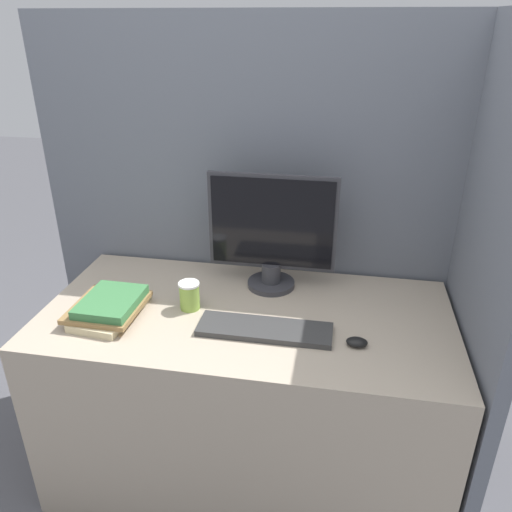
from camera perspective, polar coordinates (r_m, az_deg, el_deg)
The scene contains 8 objects.
cubicle_panel_rear at distance 2.08m, azimuth 1.00°, elevation 1.99°, with size 1.85×0.04×1.73m.
cubicle_panel_right at distance 1.79m, azimuth 23.93°, elevation -4.54°, with size 0.04×0.78×1.73m.
desk at distance 2.01m, azimuth -1.02°, elevation -15.53°, with size 1.45×0.72×0.75m.
monitor at distance 1.86m, azimuth 1.82°, elevation 2.41°, with size 0.48×0.18×0.45m.
keyboard at distance 1.68m, azimuth 1.01°, elevation -8.38°, with size 0.45×0.14×0.02m.
mouse at distance 1.64m, azimuth 11.45°, elevation -9.62°, with size 0.07×0.05×0.03m.
coffee_cup at distance 1.80m, azimuth -7.61°, elevation -4.50°, with size 0.08×0.08×0.10m.
book_stack at distance 1.82m, azimuth -16.35°, elevation -5.58°, with size 0.24×0.30×0.07m.
Camera 1 is at (0.30, -1.13, 1.69)m, focal length 35.00 mm.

